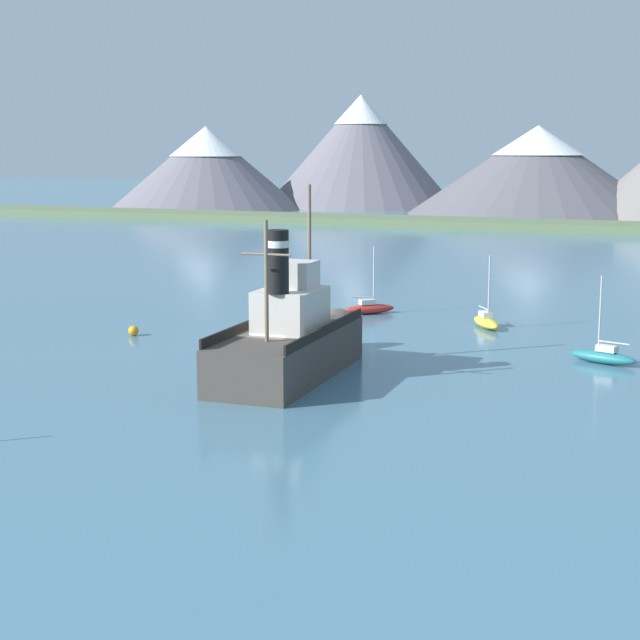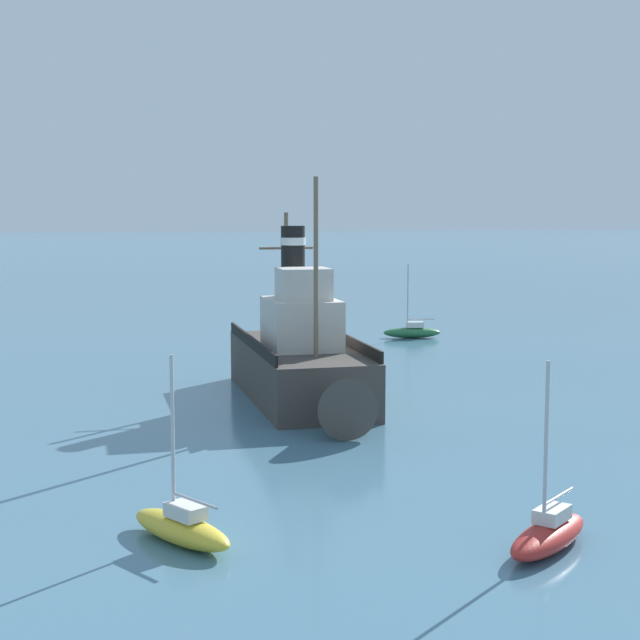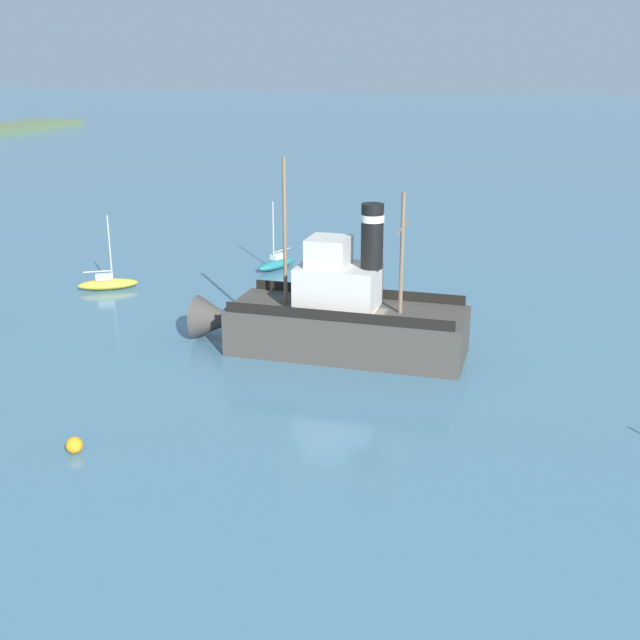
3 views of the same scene
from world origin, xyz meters
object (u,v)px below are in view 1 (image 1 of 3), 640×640
Objects in this scene: old_tugboat at (292,341)px; sailboat_yellow at (486,321)px; mooring_buoy at (134,331)px; sailboat_teal at (603,356)px; sailboat_red at (370,308)px.

sailboat_yellow is (6.36, 17.67, -1.40)m from old_tugboat.
sailboat_teal is at bearing 5.88° from mooring_buoy.
sailboat_red and sailboat_yellow have the same top height.
old_tugboat reaches higher than mooring_buoy.
sailboat_yellow is at bearing -14.39° from sailboat_red.
sailboat_red is 7.42× the size of mooring_buoy.
sailboat_teal reaches higher than mooring_buoy.
sailboat_yellow reaches higher than mooring_buoy.
mooring_buoy is (-11.09, -13.82, -0.10)m from sailboat_red.
sailboat_red is at bearing 148.42° from sailboat_teal.
old_tugboat is 22.01× the size of mooring_buoy.
sailboat_red is at bearing 165.61° from sailboat_yellow.
sailboat_yellow is at bearing 29.60° from mooring_buoy.
old_tugboat is 2.97× the size of sailboat_yellow.
mooring_buoy is (-28.76, -2.96, -0.10)m from sailboat_teal.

